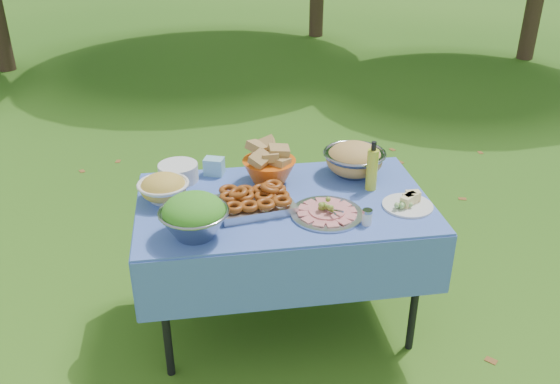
# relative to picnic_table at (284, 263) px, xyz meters

# --- Properties ---
(ground) EXTENTS (80.00, 80.00, 0.00)m
(ground) POSITION_rel_picnic_table_xyz_m (0.00, 0.00, -0.38)
(ground) COLOR #10380A
(ground) RESTS_ON ground
(picnic_table) EXTENTS (1.46, 0.86, 0.76)m
(picnic_table) POSITION_rel_picnic_table_xyz_m (0.00, 0.00, 0.00)
(picnic_table) COLOR #7DAEF0
(picnic_table) RESTS_ON ground
(salad_bowl) EXTENTS (0.35, 0.35, 0.20)m
(salad_bowl) POSITION_rel_picnic_table_xyz_m (-0.45, -0.26, 0.48)
(salad_bowl) COLOR gray
(salad_bowl) RESTS_ON picnic_table
(pasta_bowl_white) EXTENTS (0.28, 0.28, 0.14)m
(pasta_bowl_white) POSITION_rel_picnic_table_xyz_m (-0.59, 0.10, 0.45)
(pasta_bowl_white) COLOR silver
(pasta_bowl_white) RESTS_ON picnic_table
(plate_stack) EXTENTS (0.25, 0.25, 0.10)m
(plate_stack) POSITION_rel_picnic_table_xyz_m (-0.52, 0.31, 0.43)
(plate_stack) COLOR silver
(plate_stack) RESTS_ON picnic_table
(wipes_box) EXTENTS (0.12, 0.11, 0.09)m
(wipes_box) POSITION_rel_picnic_table_xyz_m (-0.33, 0.36, 0.43)
(wipes_box) COLOR #88C9DE
(wipes_box) RESTS_ON picnic_table
(sanitizer_bottle) EXTENTS (0.07, 0.07, 0.15)m
(sanitizer_bottle) POSITION_rel_picnic_table_xyz_m (-0.03, 0.39, 0.46)
(sanitizer_bottle) COLOR pink
(sanitizer_bottle) RESTS_ON picnic_table
(bread_bowl) EXTENTS (0.32, 0.32, 0.19)m
(bread_bowl) POSITION_rel_picnic_table_xyz_m (-0.04, 0.23, 0.48)
(bread_bowl) COLOR #D9530E
(bread_bowl) RESTS_ON picnic_table
(pasta_bowl_steel) EXTENTS (0.45, 0.45, 0.18)m
(pasta_bowl_steel) POSITION_rel_picnic_table_xyz_m (0.43, 0.25, 0.47)
(pasta_bowl_steel) COLOR gray
(pasta_bowl_steel) RESTS_ON picnic_table
(fried_tray) EXTENTS (0.40, 0.31, 0.09)m
(fried_tray) POSITION_rel_picnic_table_xyz_m (-0.15, -0.06, 0.42)
(fried_tray) COLOR #B8B9BD
(fried_tray) RESTS_ON picnic_table
(charcuterie_platter) EXTENTS (0.45, 0.45, 0.08)m
(charcuterie_platter) POSITION_rel_picnic_table_xyz_m (0.18, -0.17, 0.42)
(charcuterie_platter) COLOR #AEAFB6
(charcuterie_platter) RESTS_ON picnic_table
(oil_bottle) EXTENTS (0.08, 0.08, 0.27)m
(oil_bottle) POSITION_rel_picnic_table_xyz_m (0.47, 0.06, 0.51)
(oil_bottle) COLOR gold
(oil_bottle) RESTS_ON picnic_table
(cheese_plate) EXTENTS (0.30, 0.30, 0.07)m
(cheese_plate) POSITION_rel_picnic_table_xyz_m (0.59, -0.15, 0.41)
(cheese_plate) COLOR silver
(cheese_plate) RESTS_ON picnic_table
(shaker) EXTENTS (0.05, 0.05, 0.08)m
(shaker) POSITION_rel_picnic_table_xyz_m (0.35, -0.29, 0.42)
(shaker) COLOR silver
(shaker) RESTS_ON picnic_table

